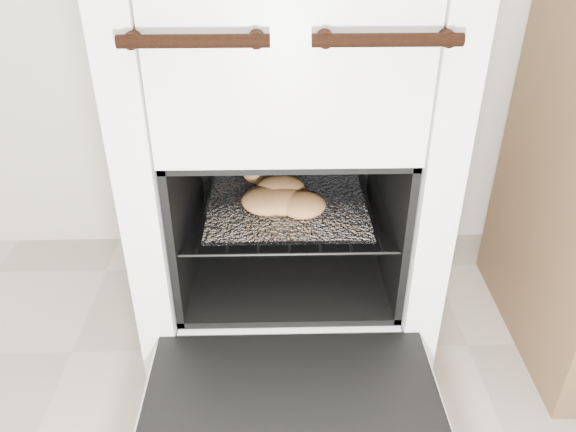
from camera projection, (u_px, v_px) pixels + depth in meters
name	position (u px, v px, depth m)	size (l,w,h in m)	color
stove	(286.00, 164.00, 1.29)	(0.61, 0.68, 0.94)	white
oven_door	(293.00, 424.00, 0.97)	(0.55, 0.43, 0.04)	black
oven_rack	(287.00, 203.00, 1.26)	(0.44, 0.43, 0.01)	black
foil_sheet	(287.00, 205.00, 1.24)	(0.35, 0.31, 0.01)	white
baked_rolls	(279.00, 194.00, 1.23)	(0.22, 0.29, 0.05)	tan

